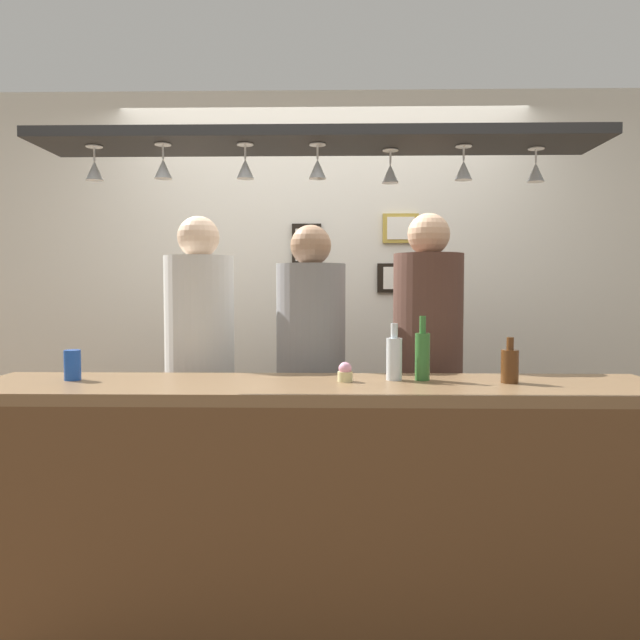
{
  "coord_description": "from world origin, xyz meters",
  "views": [
    {
      "loc": [
        0.06,
        -2.73,
        1.4
      ],
      "look_at": [
        0.0,
        0.1,
        1.24
      ],
      "focal_mm": 34.29,
      "sensor_mm": 36.0,
      "label": 1
    }
  ],
  "objects_px": {
    "person_left_white_patterned_shirt": "(200,356)",
    "bottle_beer_brown_stubby": "(510,365)",
    "person_right_brown_shirt": "(428,355)",
    "picture_frame_crest": "(307,245)",
    "drink_can": "(72,365)",
    "bottle_beer_green_import": "(422,355)",
    "bottle_soda_clear": "(394,357)",
    "person_middle_grey_shirt": "(311,362)",
    "picture_frame_lower_pair": "(402,278)",
    "cupcake": "(345,373)",
    "picture_frame_upper_small": "(401,228)"
  },
  "relations": [
    {
      "from": "person_right_brown_shirt",
      "to": "picture_frame_crest",
      "type": "height_order",
      "value": "picture_frame_crest"
    },
    {
      "from": "person_left_white_patterned_shirt",
      "to": "picture_frame_upper_small",
      "type": "distance_m",
      "value": 1.51
    },
    {
      "from": "drink_can",
      "to": "bottle_beer_green_import",
      "type": "bearing_deg",
      "value": 1.29
    },
    {
      "from": "drink_can",
      "to": "person_right_brown_shirt",
      "type": "bearing_deg",
      "value": 20.57
    },
    {
      "from": "picture_frame_upper_small",
      "to": "picture_frame_crest",
      "type": "distance_m",
      "value": 0.59
    },
    {
      "from": "person_left_white_patterned_shirt",
      "to": "picture_frame_crest",
      "type": "distance_m",
      "value": 1.11
    },
    {
      "from": "person_left_white_patterned_shirt",
      "to": "picture_frame_upper_small",
      "type": "relative_size",
      "value": 7.93
    },
    {
      "from": "bottle_beer_green_import",
      "to": "cupcake",
      "type": "bearing_deg",
      "value": -171.65
    },
    {
      "from": "person_right_brown_shirt",
      "to": "cupcake",
      "type": "relative_size",
      "value": 22.51
    },
    {
      "from": "bottle_beer_brown_stubby",
      "to": "picture_frame_upper_small",
      "type": "relative_size",
      "value": 0.82
    },
    {
      "from": "person_left_white_patterned_shirt",
      "to": "picture_frame_lower_pair",
      "type": "relative_size",
      "value": 5.81
    },
    {
      "from": "drink_can",
      "to": "picture_frame_crest",
      "type": "bearing_deg",
      "value": 56.83
    },
    {
      "from": "person_right_brown_shirt",
      "to": "picture_frame_lower_pair",
      "type": "height_order",
      "value": "person_right_brown_shirt"
    },
    {
      "from": "person_middle_grey_shirt",
      "to": "bottle_soda_clear",
      "type": "xyz_separation_m",
      "value": [
        0.36,
        -0.54,
        0.09
      ]
    },
    {
      "from": "bottle_soda_clear",
      "to": "picture_frame_crest",
      "type": "height_order",
      "value": "picture_frame_crest"
    },
    {
      "from": "person_left_white_patterned_shirt",
      "to": "bottle_soda_clear",
      "type": "relative_size",
      "value": 7.58
    },
    {
      "from": "bottle_soda_clear",
      "to": "person_left_white_patterned_shirt",
      "type": "bearing_deg",
      "value": 149.28
    },
    {
      "from": "person_left_white_patterned_shirt",
      "to": "person_right_brown_shirt",
      "type": "relative_size",
      "value": 0.99
    },
    {
      "from": "person_left_white_patterned_shirt",
      "to": "drink_can",
      "type": "relative_size",
      "value": 14.3
    },
    {
      "from": "person_left_white_patterned_shirt",
      "to": "cupcake",
      "type": "height_order",
      "value": "person_left_white_patterned_shirt"
    },
    {
      "from": "person_left_white_patterned_shirt",
      "to": "bottle_beer_green_import",
      "type": "xyz_separation_m",
      "value": [
        1.02,
        -0.54,
        0.07
      ]
    },
    {
      "from": "person_left_white_patterned_shirt",
      "to": "picture_frame_upper_small",
      "type": "bearing_deg",
      "value": 36.28
    },
    {
      "from": "bottle_beer_brown_stubby",
      "to": "drink_can",
      "type": "relative_size",
      "value": 1.48
    },
    {
      "from": "bottle_beer_green_import",
      "to": "picture_frame_lower_pair",
      "type": "bearing_deg",
      "value": 87.3
    },
    {
      "from": "bottle_beer_green_import",
      "to": "drink_can",
      "type": "height_order",
      "value": "bottle_beer_green_import"
    },
    {
      "from": "bottle_soda_clear",
      "to": "cupcake",
      "type": "height_order",
      "value": "bottle_soda_clear"
    },
    {
      "from": "bottle_beer_brown_stubby",
      "to": "drink_can",
      "type": "height_order",
      "value": "bottle_beer_brown_stubby"
    },
    {
      "from": "person_middle_grey_shirt",
      "to": "picture_frame_upper_small",
      "type": "distance_m",
      "value": 1.2
    },
    {
      "from": "bottle_beer_brown_stubby",
      "to": "drink_can",
      "type": "distance_m",
      "value": 1.74
    },
    {
      "from": "bottle_beer_brown_stubby",
      "to": "picture_frame_lower_pair",
      "type": "distance_m",
      "value": 1.46
    },
    {
      "from": "cupcake",
      "to": "picture_frame_lower_pair",
      "type": "bearing_deg",
      "value": 74.71
    },
    {
      "from": "person_right_brown_shirt",
      "to": "drink_can",
      "type": "height_order",
      "value": "person_right_brown_shirt"
    },
    {
      "from": "cupcake",
      "to": "picture_frame_upper_small",
      "type": "xyz_separation_m",
      "value": [
        0.37,
        1.37,
        0.7
      ]
    },
    {
      "from": "person_middle_grey_shirt",
      "to": "picture_frame_lower_pair",
      "type": "distance_m",
      "value": 1.04
    },
    {
      "from": "bottle_beer_brown_stubby",
      "to": "bottle_soda_clear",
      "type": "bearing_deg",
      "value": 171.71
    },
    {
      "from": "person_right_brown_shirt",
      "to": "cupcake",
      "type": "xyz_separation_m",
      "value": [
        -0.42,
        -0.58,
        -0.01
      ]
    },
    {
      "from": "picture_frame_upper_small",
      "to": "picture_frame_lower_pair",
      "type": "bearing_deg",
      "value": 0.0
    },
    {
      "from": "person_left_white_patterned_shirt",
      "to": "person_right_brown_shirt",
      "type": "xyz_separation_m",
      "value": [
        1.12,
        -0.0,
        0.01
      ]
    },
    {
      "from": "person_middle_grey_shirt",
      "to": "picture_frame_upper_small",
      "type": "xyz_separation_m",
      "value": [
        0.52,
        0.79,
        0.73
      ]
    },
    {
      "from": "picture_frame_crest",
      "to": "bottle_soda_clear",
      "type": "bearing_deg",
      "value": -72.81
    },
    {
      "from": "bottle_soda_clear",
      "to": "picture_frame_lower_pair",
      "type": "height_order",
      "value": "picture_frame_lower_pair"
    },
    {
      "from": "person_left_white_patterned_shirt",
      "to": "bottle_beer_brown_stubby",
      "type": "bearing_deg",
      "value": -24.06
    },
    {
      "from": "person_left_white_patterned_shirt",
      "to": "picture_frame_crest",
      "type": "relative_size",
      "value": 6.71
    },
    {
      "from": "person_right_brown_shirt",
      "to": "bottle_beer_brown_stubby",
      "type": "distance_m",
      "value": 0.65
    },
    {
      "from": "person_middle_grey_shirt",
      "to": "drink_can",
      "type": "relative_size",
      "value": 13.94
    },
    {
      "from": "person_left_white_patterned_shirt",
      "to": "drink_can",
      "type": "height_order",
      "value": "person_left_white_patterned_shirt"
    },
    {
      "from": "drink_can",
      "to": "picture_frame_lower_pair",
      "type": "height_order",
      "value": "picture_frame_lower_pair"
    },
    {
      "from": "drink_can",
      "to": "bottle_soda_clear",
      "type": "bearing_deg",
      "value": 1.32
    },
    {
      "from": "person_left_white_patterned_shirt",
      "to": "picture_frame_lower_pair",
      "type": "height_order",
      "value": "person_left_white_patterned_shirt"
    },
    {
      "from": "person_right_brown_shirt",
      "to": "bottle_beer_green_import",
      "type": "distance_m",
      "value": 0.55
    }
  ]
}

